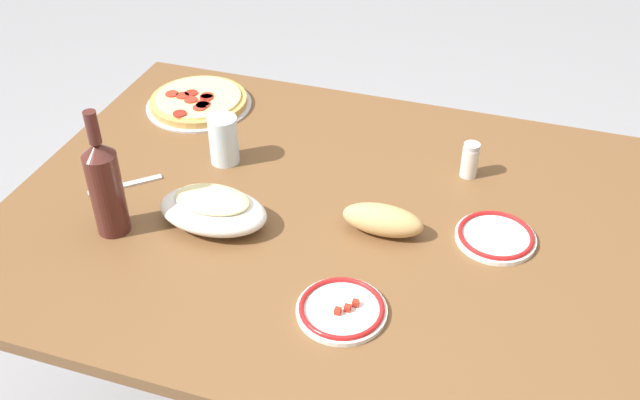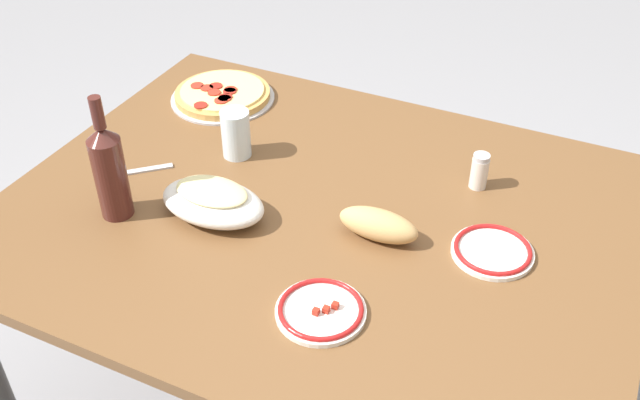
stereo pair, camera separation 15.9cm
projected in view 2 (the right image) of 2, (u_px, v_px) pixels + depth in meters
dining_table at (320, 246)px, 1.67m from camera, size 1.38×1.08×0.74m
pepperoni_pizza at (222, 95)px, 2.00m from camera, size 0.28×0.28×0.03m
baked_pasta_dish at (213, 200)px, 1.57m from camera, size 0.24×0.15×0.08m
wine_bottle at (109, 170)px, 1.53m from camera, size 0.07×0.07×0.29m
water_glass at (236, 134)px, 1.75m from camera, size 0.07×0.07×0.12m
side_plate_near at (493, 251)px, 1.49m from camera, size 0.17×0.17×0.02m
side_plate_far at (321, 310)px, 1.36m from camera, size 0.17×0.17×0.02m
bread_loaf at (378, 225)px, 1.52m from camera, size 0.17×0.07×0.07m
spice_shaker at (479, 171)px, 1.66m from camera, size 0.04×0.04×0.09m
fork_left at (137, 171)px, 1.73m from camera, size 0.14×0.13×0.00m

